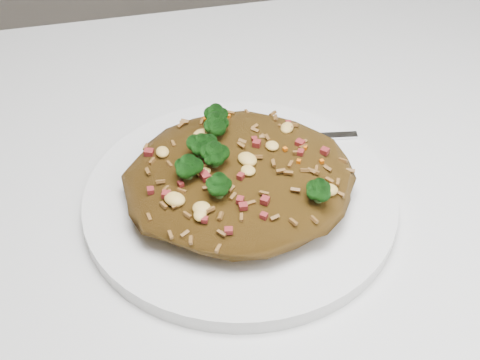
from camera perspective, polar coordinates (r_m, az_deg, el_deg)
name	(u,v)px	position (r m, az deg, el deg)	size (l,w,h in m)	color
dining_table	(154,328)	(0.61, -7.34, -12.39)	(1.20, 0.80, 0.75)	silver
plate	(240,199)	(0.57, 0.00, -1.63)	(0.27, 0.27, 0.01)	white
fried_rice	(239,171)	(0.55, -0.06, 0.81)	(0.19, 0.18, 0.06)	brown
fork	(279,138)	(0.62, 3.38, 3.58)	(0.16, 0.04, 0.00)	silver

